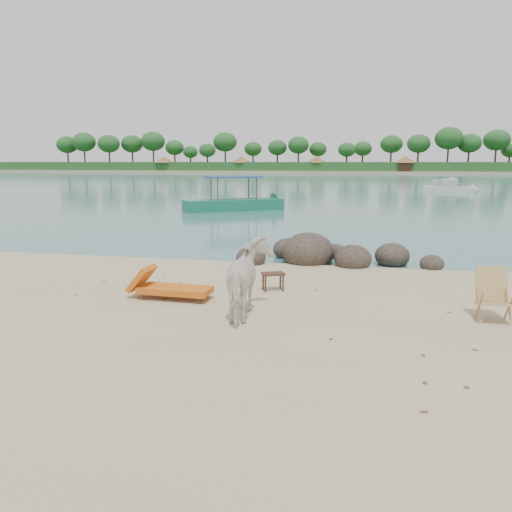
{
  "coord_description": "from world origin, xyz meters",
  "views": [
    {
      "loc": [
        2.33,
        -8.96,
        3.12
      ],
      "look_at": [
        0.01,
        2.0,
        1.0
      ],
      "focal_mm": 35.0,
      "sensor_mm": 36.0,
      "label": 1
    }
  ],
  "objects_px": {
    "boulders": "(324,255)",
    "lounge_chair": "(175,287)",
    "cow": "(250,280)",
    "boat_near": "(234,182)",
    "side_table": "(273,283)",
    "deck_chair": "(495,297)"
  },
  "relations": [
    {
      "from": "boat_near",
      "to": "side_table",
      "type": "bearing_deg",
      "value": -106.98
    },
    {
      "from": "side_table",
      "to": "boat_near",
      "type": "height_order",
      "value": "boat_near"
    },
    {
      "from": "cow",
      "to": "boat_near",
      "type": "xyz_separation_m",
      "value": [
        -6.13,
        22.5,
        1.02
      ]
    },
    {
      "from": "side_table",
      "to": "deck_chair",
      "type": "bearing_deg",
      "value": -41.33
    },
    {
      "from": "deck_chair",
      "to": "boat_near",
      "type": "xyz_separation_m",
      "value": [
        -10.89,
        21.83,
        1.29
      ]
    },
    {
      "from": "boulders",
      "to": "boat_near",
      "type": "bearing_deg",
      "value": 113.58
    },
    {
      "from": "side_table",
      "to": "lounge_chair",
      "type": "bearing_deg",
      "value": -173.69
    },
    {
      "from": "side_table",
      "to": "boat_near",
      "type": "relative_size",
      "value": 0.07
    },
    {
      "from": "cow",
      "to": "deck_chair",
      "type": "xyz_separation_m",
      "value": [
        4.76,
        0.66,
        -0.26
      ]
    },
    {
      "from": "cow",
      "to": "deck_chair",
      "type": "bearing_deg",
      "value": -178.61
    },
    {
      "from": "boulders",
      "to": "lounge_chair",
      "type": "bearing_deg",
      "value": -120.24
    },
    {
      "from": "cow",
      "to": "boat_near",
      "type": "bearing_deg",
      "value": -81.31
    },
    {
      "from": "cow",
      "to": "boulders",
      "type": "bearing_deg",
      "value": -106.22
    },
    {
      "from": "boulders",
      "to": "lounge_chair",
      "type": "relative_size",
      "value": 3.0
    },
    {
      "from": "cow",
      "to": "deck_chair",
      "type": "relative_size",
      "value": 1.79
    },
    {
      "from": "lounge_chair",
      "to": "deck_chair",
      "type": "height_order",
      "value": "deck_chair"
    },
    {
      "from": "lounge_chair",
      "to": "boat_near",
      "type": "distance_m",
      "value": 22.01
    },
    {
      "from": "cow",
      "to": "deck_chair",
      "type": "height_order",
      "value": "cow"
    },
    {
      "from": "cow",
      "to": "side_table",
      "type": "distance_m",
      "value": 2.21
    },
    {
      "from": "side_table",
      "to": "boat_near",
      "type": "xyz_separation_m",
      "value": [
        -6.23,
        20.37,
        1.59
      ]
    },
    {
      "from": "cow",
      "to": "boat_near",
      "type": "distance_m",
      "value": 23.34
    },
    {
      "from": "cow",
      "to": "boat_near",
      "type": "relative_size",
      "value": 0.25
    }
  ]
}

